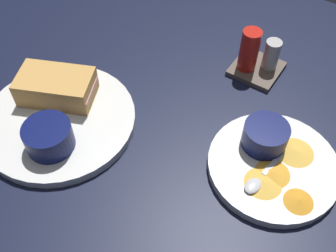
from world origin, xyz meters
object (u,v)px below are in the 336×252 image
(ramekin_dark_sauce, at_px, (48,136))
(condiment_caddy, at_px, (256,57))
(plate_sandwich_main, at_px, (59,120))
(sandwich_half_near, at_px, (56,87))
(spoon_by_dark_ramekin, at_px, (66,117))
(plate_chips_companion, at_px, (273,166))
(ramekin_light_gravy, at_px, (265,135))
(spoon_by_gravy_ramekin, at_px, (258,180))

(ramekin_dark_sauce, height_order, condiment_caddy, condiment_caddy)
(plate_sandwich_main, bearing_deg, condiment_caddy, 53.84)
(ramekin_dark_sauce, bearing_deg, plate_sandwich_main, 122.63)
(sandwich_half_near, relative_size, spoon_by_dark_ramekin, 1.53)
(sandwich_half_near, relative_size, plate_chips_companion, 0.71)
(ramekin_dark_sauce, bearing_deg, plate_chips_companion, 27.70)
(plate_chips_companion, xyz_separation_m, ramekin_light_gravy, (-0.03, 0.03, 0.03))
(ramekin_light_gravy, bearing_deg, plate_sandwich_main, -155.85)
(plate_sandwich_main, distance_m, ramekin_light_gravy, 0.35)
(ramekin_dark_sauce, distance_m, plate_chips_companion, 0.36)
(ramekin_light_gravy, xyz_separation_m, condiment_caddy, (-0.09, 0.17, -0.00))
(sandwich_half_near, xyz_separation_m, ramekin_dark_sauce, (0.07, -0.09, -0.00))
(sandwich_half_near, height_order, spoon_by_dark_ramekin, sandwich_half_near)
(spoon_by_gravy_ramekin, bearing_deg, condiment_caddy, 116.47)
(plate_chips_companion, relative_size, condiment_caddy, 2.21)
(plate_chips_companion, bearing_deg, spoon_by_dark_ramekin, -161.84)
(condiment_caddy, bearing_deg, spoon_by_dark_ramekin, -125.20)
(ramekin_light_gravy, height_order, spoon_by_gravy_ramekin, ramekin_light_gravy)
(sandwich_half_near, distance_m, spoon_by_dark_ramekin, 0.06)
(plate_sandwich_main, xyz_separation_m, spoon_by_gravy_ramekin, (0.34, 0.07, 0.01))
(ramekin_light_gravy, relative_size, condiment_caddy, 0.77)
(ramekin_light_gravy, bearing_deg, plate_chips_companion, -39.81)
(spoon_by_gravy_ramekin, height_order, condiment_caddy, condiment_caddy)
(sandwich_half_near, relative_size, ramekin_light_gravy, 2.04)
(spoon_by_dark_ramekin, bearing_deg, ramekin_dark_sauce, -70.28)
(ramekin_dark_sauce, distance_m, spoon_by_gravy_ramekin, 0.34)
(plate_sandwich_main, height_order, spoon_by_gravy_ramekin, spoon_by_gravy_ramekin)
(plate_chips_companion, bearing_deg, ramekin_light_gravy, 140.19)
(plate_sandwich_main, xyz_separation_m, plate_chips_companion, (0.35, 0.12, 0.00))
(spoon_by_gravy_ramekin, distance_m, condiment_caddy, 0.27)
(sandwich_half_near, xyz_separation_m, spoon_by_dark_ramekin, (0.05, -0.03, -0.02))
(ramekin_light_gravy, relative_size, spoon_by_gravy_ramekin, 0.73)
(plate_chips_companion, distance_m, ramekin_light_gravy, 0.05)
(plate_chips_companion, height_order, spoon_by_gravy_ramekin, spoon_by_gravy_ramekin)
(spoon_by_dark_ramekin, distance_m, ramekin_light_gravy, 0.34)
(sandwich_half_near, relative_size, spoon_by_gravy_ramekin, 1.50)
(sandwich_half_near, distance_m, plate_chips_companion, 0.39)
(spoon_by_dark_ramekin, height_order, spoon_by_gravy_ramekin, same)
(ramekin_light_gravy, bearing_deg, spoon_by_gravy_ramekin, -71.38)
(ramekin_dark_sauce, height_order, spoon_by_dark_ramekin, ramekin_dark_sauce)
(plate_chips_companion, height_order, ramekin_light_gravy, ramekin_light_gravy)
(plate_chips_companion, bearing_deg, plate_sandwich_main, -161.54)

